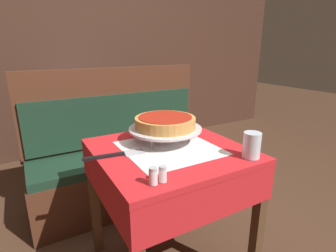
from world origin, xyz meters
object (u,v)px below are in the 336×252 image
(napkin_holder, at_px, (150,123))
(pepper_shaker, at_px, (163,174))
(dining_table_front, at_px, (169,169))
(pizza_server, at_px, (116,155))
(pizza_pan_stand, at_px, (165,129))
(salt_shaker, at_px, (153,176))
(dining_table_rear, at_px, (83,107))
(deep_dish_pizza, at_px, (165,122))
(water_glass_near, at_px, (252,145))
(booth_bench, at_px, (124,164))
(condiment_caddy, at_px, (75,94))

(napkin_holder, bearing_deg, pepper_shaker, -111.94)
(dining_table_front, distance_m, pizza_server, 0.30)
(pizza_pan_stand, distance_m, salt_shaker, 0.47)
(dining_table_rear, xyz_separation_m, napkin_holder, (0.12, -1.38, 0.15))
(deep_dish_pizza, bearing_deg, pizza_server, -169.70)
(dining_table_front, distance_m, water_glass_near, 0.44)
(booth_bench, relative_size, water_glass_near, 11.93)
(dining_table_front, relative_size, water_glass_near, 6.14)
(dining_table_rear, bearing_deg, dining_table_front, -87.49)
(dining_table_front, relative_size, pizza_server, 2.50)
(pizza_pan_stand, distance_m, napkin_holder, 0.23)
(salt_shaker, height_order, napkin_holder, napkin_holder)
(deep_dish_pizza, bearing_deg, condiment_caddy, 95.79)
(salt_shaker, relative_size, pepper_shaker, 1.05)
(pizza_pan_stand, xyz_separation_m, napkin_holder, (0.02, 0.23, -0.03))
(salt_shaker, height_order, condiment_caddy, condiment_caddy)
(pizza_pan_stand, relative_size, deep_dish_pizza, 1.21)
(booth_bench, height_order, water_glass_near, booth_bench)
(dining_table_front, xyz_separation_m, water_glass_near, (0.27, -0.29, 0.18))
(dining_table_rear, height_order, water_glass_near, water_glass_near)
(dining_table_rear, distance_m, booth_bench, 0.97)
(dining_table_front, bearing_deg, pepper_shaker, -124.19)
(booth_bench, distance_m, pizza_pan_stand, 0.86)
(dining_table_rear, bearing_deg, deep_dish_pizza, -86.37)
(water_glass_near, bearing_deg, pizza_pan_stand, 122.45)
(dining_table_rear, distance_m, pizza_server, 1.68)
(dining_table_rear, relative_size, napkin_holder, 7.45)
(water_glass_near, bearing_deg, booth_bench, 102.48)
(dining_table_front, height_order, pizza_pan_stand, pizza_pan_stand)
(booth_bench, relative_size, salt_shaker, 20.99)
(condiment_caddy, bearing_deg, deep_dish_pizza, -84.21)
(pizza_server, height_order, napkin_holder, napkin_holder)
(pizza_server, xyz_separation_m, napkin_holder, (0.32, 0.28, 0.04))
(deep_dish_pizza, relative_size, napkin_holder, 3.26)
(pizza_pan_stand, xyz_separation_m, condiment_caddy, (-0.16, 1.62, -0.03))
(dining_table_front, bearing_deg, pizza_server, 171.85)
(dining_table_front, distance_m, deep_dish_pizza, 0.25)
(pepper_shaker, xyz_separation_m, condiment_caddy, (0.06, 2.00, 0.01))
(water_glass_near, bearing_deg, deep_dish_pizza, 122.45)
(dining_table_rear, distance_m, water_glass_near, 2.03)
(pizza_pan_stand, distance_m, pizza_server, 0.31)
(deep_dish_pizza, height_order, pizza_server, deep_dish_pizza)
(pizza_pan_stand, xyz_separation_m, pizza_server, (-0.30, -0.05, -0.07))
(dining_table_rear, distance_m, condiment_caddy, 0.16)
(deep_dish_pizza, bearing_deg, salt_shaker, -124.69)
(salt_shaker, bearing_deg, pizza_server, 95.39)
(dining_table_front, bearing_deg, condiment_caddy, 94.55)
(deep_dish_pizza, distance_m, condiment_caddy, 1.63)
(pepper_shaker, height_order, napkin_holder, napkin_holder)
(pepper_shaker, bearing_deg, pizza_pan_stand, 59.57)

